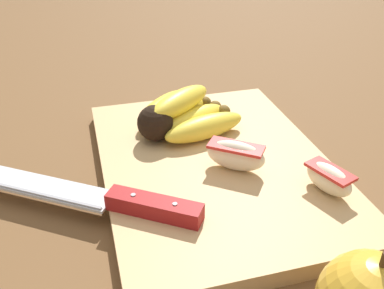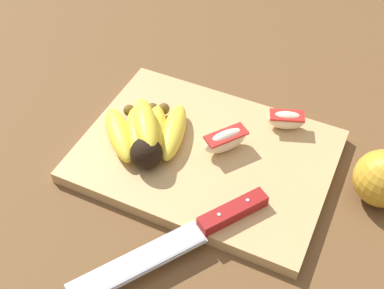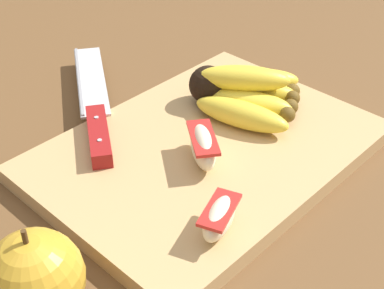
{
  "view_description": "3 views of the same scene",
  "coord_description": "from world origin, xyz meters",
  "px_view_note": "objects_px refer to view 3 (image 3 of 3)",
  "views": [
    {
      "loc": [
        -0.41,
        0.13,
        0.31
      ],
      "look_at": [
        0.02,
        0.01,
        0.04
      ],
      "focal_mm": 40.86,
      "sensor_mm": 36.0,
      "label": 1
    },
    {
      "loc": [
        -0.18,
        0.45,
        0.57
      ],
      "look_at": [
        0.03,
        -0.01,
        0.03
      ],
      "focal_mm": 47.05,
      "sensor_mm": 36.0,
      "label": 2
    },
    {
      "loc": [
        -0.36,
        -0.35,
        0.39
      ],
      "look_at": [
        -0.02,
        -0.02,
        0.04
      ],
      "focal_mm": 52.42,
      "sensor_mm": 36.0,
      "label": 3
    }
  ],
  "objects_px": {
    "apple_wedge_middle": "(203,146)",
    "whole_apple": "(35,278)",
    "apple_wedge_near": "(219,217)",
    "chefs_knife": "(95,114)",
    "banana_bunch": "(243,92)"
  },
  "relations": [
    {
      "from": "apple_wedge_middle",
      "to": "whole_apple",
      "type": "height_order",
      "value": "whole_apple"
    },
    {
      "from": "apple_wedge_near",
      "to": "whole_apple",
      "type": "xyz_separation_m",
      "value": [
        -0.16,
        0.06,
        0.0
      ]
    },
    {
      "from": "chefs_knife",
      "to": "apple_wedge_near",
      "type": "distance_m",
      "value": 0.23
    },
    {
      "from": "apple_wedge_near",
      "to": "apple_wedge_middle",
      "type": "relative_size",
      "value": 0.88
    },
    {
      "from": "apple_wedge_middle",
      "to": "whole_apple",
      "type": "xyz_separation_m",
      "value": [
        -0.22,
        -0.02,
        0.0
      ]
    },
    {
      "from": "apple_wedge_middle",
      "to": "whole_apple",
      "type": "bearing_deg",
      "value": -173.85
    },
    {
      "from": "chefs_knife",
      "to": "whole_apple",
      "type": "xyz_separation_m",
      "value": [
        -0.19,
        -0.17,
        0.01
      ]
    },
    {
      "from": "banana_bunch",
      "to": "apple_wedge_near",
      "type": "xyz_separation_m",
      "value": [
        -0.18,
        -0.12,
        -0.0
      ]
    },
    {
      "from": "chefs_knife",
      "to": "apple_wedge_middle",
      "type": "bearing_deg",
      "value": -79.23
    },
    {
      "from": "apple_wedge_near",
      "to": "apple_wedge_middle",
      "type": "distance_m",
      "value": 0.11
    },
    {
      "from": "banana_bunch",
      "to": "chefs_knife",
      "type": "xyz_separation_m",
      "value": [
        -0.14,
        0.11,
        -0.01
      ]
    },
    {
      "from": "banana_bunch",
      "to": "apple_wedge_middle",
      "type": "bearing_deg",
      "value": -161.04
    },
    {
      "from": "banana_bunch",
      "to": "chefs_knife",
      "type": "relative_size",
      "value": 0.62
    },
    {
      "from": "apple_wedge_near",
      "to": "banana_bunch",
      "type": "bearing_deg",
      "value": 33.94
    },
    {
      "from": "banana_bunch",
      "to": "whole_apple",
      "type": "xyz_separation_m",
      "value": [
        -0.33,
        -0.06,
        -0.0
      ]
    }
  ]
}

